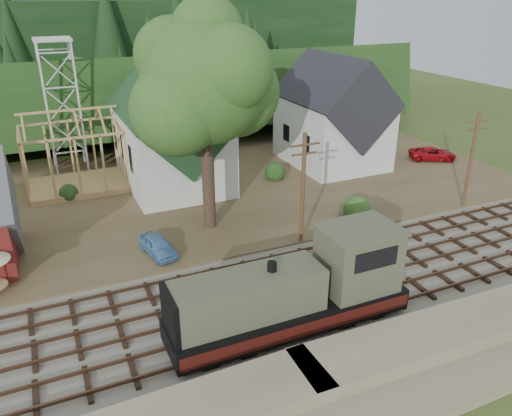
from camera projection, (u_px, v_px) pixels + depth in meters
name	position (u px, v px, depth m)	size (l,w,h in m)	color
ground	(236.00, 308.00, 27.97)	(140.00, 140.00, 0.00)	#384C1E
embankment	(313.00, 416.00, 20.88)	(64.00, 5.00, 1.60)	#7F7259
railroad_bed	(236.00, 307.00, 27.94)	(64.00, 11.00, 0.16)	#726B5B
village_flat	(157.00, 195.00, 42.92)	(64.00, 26.00, 0.30)	brown
hillside	(111.00, 130.00, 63.00)	(70.00, 28.00, 8.00)	#1E3F19
ridge	(93.00, 105.00, 76.35)	(80.00, 20.00, 12.00)	black
church	(171.00, 130.00, 43.05)	(8.40, 15.17, 13.00)	silver
farmhouse	(333.00, 118.00, 48.62)	(8.40, 10.80, 10.60)	silver
timber_frame	(74.00, 156.00, 42.75)	(8.20, 6.20, 6.99)	tan
lattice_tower	(56.00, 66.00, 45.02)	(3.20, 3.20, 12.12)	silver
big_tree	(207.00, 90.00, 33.07)	(10.90, 8.40, 14.70)	#38281E
telegraph_pole_near	(303.00, 188.00, 33.22)	(2.20, 0.28, 8.00)	#4C331E
telegraph_pole_far	(471.00, 159.00, 38.86)	(2.20, 0.28, 8.00)	#4C331E
locomotive	(299.00, 292.00, 25.42)	(12.61, 3.15, 5.03)	black
car_blue	(158.00, 246.00, 32.77)	(1.46, 3.63, 1.24)	#609ACF
car_red	(433.00, 154.00, 50.95)	(2.14, 4.65, 1.29)	#AA0D14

